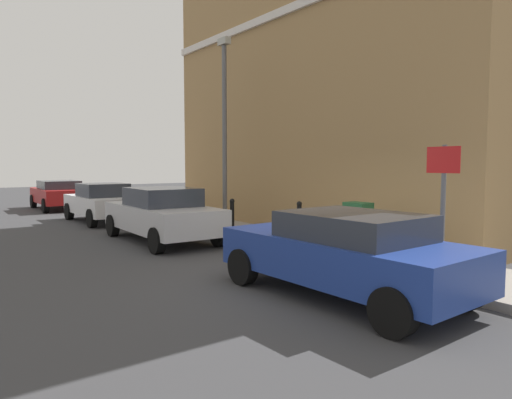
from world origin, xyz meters
TOP-DOWN VIEW (x-y plane):
  - ground at (0.00, 0.00)m, footprint 80.00×80.00m
  - sidewalk at (2.06, 6.00)m, footprint 2.27×30.00m
  - corner_building at (6.24, 4.18)m, footprint 6.18×12.36m
  - car_blue at (-0.28, -1.54)m, footprint 1.98×4.26m
  - car_silver at (-0.31, 5.12)m, footprint 2.04×4.42m
  - car_white at (-0.27, 10.31)m, footprint 1.82×3.93m
  - car_red at (-0.35, 16.25)m, footprint 2.04×4.13m
  - utility_cabinet at (1.95, 0.11)m, footprint 0.46×0.61m
  - bollard_near_cabinet at (2.05, 2.12)m, footprint 0.14×0.14m
  - bollard_far_kerb at (1.18, 3.87)m, footprint 0.14×0.14m
  - street_sign at (1.31, -2.24)m, footprint 0.08×0.60m
  - lamppost at (1.83, 5.24)m, footprint 0.20×0.44m

SIDE VIEW (x-z plane):
  - ground at x=0.00m, z-range 0.00..0.00m
  - sidewalk at x=2.06m, z-range 0.00..0.15m
  - utility_cabinet at x=1.95m, z-range 0.11..1.26m
  - bollard_near_cabinet at x=2.05m, z-range 0.19..1.22m
  - bollard_far_kerb at x=1.18m, z-range 0.19..1.22m
  - car_red at x=-0.35m, z-range 0.05..1.41m
  - car_blue at x=-0.28m, z-range 0.05..1.42m
  - car_white at x=-0.27m, z-range 0.02..1.45m
  - car_silver at x=-0.31m, z-range 0.02..1.50m
  - street_sign at x=1.31m, z-range 0.51..2.81m
  - lamppost at x=1.83m, z-range 0.44..6.16m
  - corner_building at x=6.24m, z-range 0.00..9.66m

